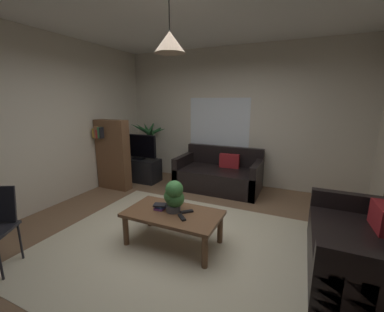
{
  "coord_description": "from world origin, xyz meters",
  "views": [
    {
      "loc": [
        1.31,
        -2.58,
        1.77
      ],
      "look_at": [
        0.0,
        0.3,
        1.05
      ],
      "focal_mm": 22.87,
      "sensor_mm": 36.0,
      "label": 1
    }
  ],
  "objects": [
    {
      "name": "remote_on_table_1",
      "position": [
        0.1,
        -0.08,
        0.44
      ],
      "size": [
        0.15,
        0.15,
        0.02
      ],
      "primitive_type": "cube",
      "rotation": [
        0.0,
        0.0,
        2.33
      ],
      "color": "black",
      "rests_on": "coffee_table"
    },
    {
      "name": "wall_back",
      "position": [
        0.0,
        2.52,
        1.42
      ],
      "size": [
        5.1,
        0.06,
        2.84
      ],
      "primitive_type": "cube",
      "color": "beige",
      "rests_on": "ground"
    },
    {
      "name": "remote_on_table_0",
      "position": [
        0.11,
        -0.24,
        0.44
      ],
      "size": [
        0.15,
        0.15,
        0.02
      ],
      "primitive_type": "cube",
      "rotation": [
        0.0,
        0.0,
        0.81
      ],
      "color": "black",
      "rests_on": "coffee_table"
    },
    {
      "name": "wall_left",
      "position": [
        -2.52,
        0.0,
        1.42
      ],
      "size": [
        0.06,
        4.98,
        2.84
      ],
      "primitive_type": "cube",
      "color": "beige",
      "rests_on": "ground"
    },
    {
      "name": "potted_plant_on_table",
      "position": [
        -0.06,
        -0.11,
        0.63
      ],
      "size": [
        0.24,
        0.25,
        0.4
      ],
      "color": "#4C4C51",
      "rests_on": "coffee_table"
    },
    {
      "name": "bookshelf_corner",
      "position": [
        -2.13,
        1.12,
        0.71
      ],
      "size": [
        0.7,
        0.31,
        1.4
      ],
      "color": "brown",
      "rests_on": "ground"
    },
    {
      "name": "potted_palm_corner",
      "position": [
        -1.97,
        2.23,
        0.64
      ],
      "size": [
        0.87,
        0.82,
        1.34
      ],
      "color": "#4C4C51",
      "rests_on": "ground"
    },
    {
      "name": "rug",
      "position": [
        0.0,
        -0.2,
        0.0
      ],
      "size": [
        3.24,
        2.74,
        0.01
      ],
      "primitive_type": "cube",
      "color": "beige",
      "rests_on": "ground"
    },
    {
      "name": "book_on_table_0",
      "position": [
        -0.25,
        -0.14,
        0.44
      ],
      "size": [
        0.12,
        0.12,
        0.02
      ],
      "primitive_type": "cube",
      "rotation": [
        0.0,
        0.0,
        0.06
      ],
      "color": "#72387F",
      "rests_on": "coffee_table"
    },
    {
      "name": "book_on_table_2",
      "position": [
        -0.25,
        -0.14,
        0.49
      ],
      "size": [
        0.18,
        0.15,
        0.02
      ],
      "primitive_type": "cube",
      "rotation": [
        0.0,
        0.0,
        0.3
      ],
      "color": "black",
      "rests_on": "coffee_table"
    },
    {
      "name": "book_on_table_1",
      "position": [
        -0.24,
        -0.13,
        0.46
      ],
      "size": [
        0.14,
        0.13,
        0.03
      ],
      "primitive_type": "cube",
      "rotation": [
        0.0,
        0.0,
        -0.23
      ],
      "color": "#2D4C8C",
      "rests_on": "coffee_table"
    },
    {
      "name": "floor",
      "position": [
        0.0,
        0.0,
        -0.01
      ],
      "size": [
        4.98,
        4.98,
        0.02
      ],
      "primitive_type": "cube",
      "color": "brown",
      "rests_on": "ground"
    },
    {
      "name": "couch_right_side",
      "position": [
        1.98,
        0.16,
        0.27
      ],
      "size": [
        0.9,
        1.49,
        0.82
      ],
      "rotation": [
        0.0,
        0.0,
        -1.57
      ],
      "color": "black",
      "rests_on": "ground"
    },
    {
      "name": "tv_stand",
      "position": [
        -1.94,
        1.74,
        0.25
      ],
      "size": [
        0.9,
        0.44,
        0.5
      ],
      "primitive_type": "cube",
      "color": "black",
      "rests_on": "ground"
    },
    {
      "name": "window_pane",
      "position": [
        -0.36,
        2.49,
        1.27
      ],
      "size": [
        1.33,
        0.01,
        1.1
      ],
      "primitive_type": "cube",
      "color": "white"
    },
    {
      "name": "pendant_lamp",
      "position": [
        -0.06,
        -0.15,
        2.37
      ],
      "size": [
        0.34,
        0.34,
        0.58
      ],
      "color": "black"
    },
    {
      "name": "couch_under_window",
      "position": [
        -0.16,
        1.98,
        0.27
      ],
      "size": [
        1.65,
        0.9,
        0.82
      ],
      "color": "black",
      "rests_on": "ground"
    },
    {
      "name": "coffee_table",
      "position": [
        -0.06,
        -0.15,
        0.36
      ],
      "size": [
        1.18,
        0.65,
        0.43
      ],
      "color": "brown",
      "rests_on": "ground"
    },
    {
      "name": "tv",
      "position": [
        -1.94,
        1.72,
        0.78
      ],
      "size": [
        0.89,
        0.16,
        0.55
      ],
      "color": "black",
      "rests_on": "tv_stand"
    }
  ]
}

